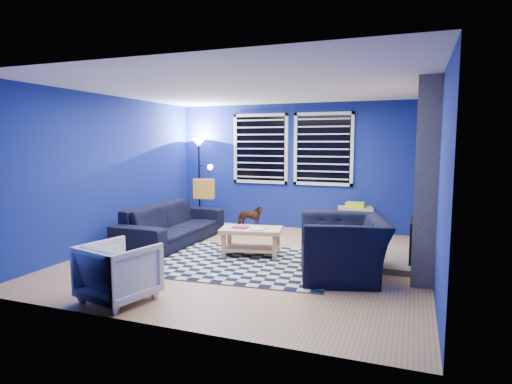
% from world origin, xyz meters
% --- Properties ---
extents(floor, '(5.00, 5.00, 0.00)m').
position_xyz_m(floor, '(0.00, 0.00, 0.00)').
color(floor, tan).
rests_on(floor, ground).
extents(ceiling, '(5.00, 5.00, 0.00)m').
position_xyz_m(ceiling, '(0.00, 0.00, 2.50)').
color(ceiling, white).
rests_on(ceiling, wall_back).
extents(wall_back, '(5.00, 0.00, 5.00)m').
position_xyz_m(wall_back, '(0.00, 2.50, 1.25)').
color(wall_back, navy).
rests_on(wall_back, floor).
extents(wall_left, '(0.00, 5.00, 5.00)m').
position_xyz_m(wall_left, '(-2.50, 0.00, 1.25)').
color(wall_left, navy).
rests_on(wall_left, floor).
extents(wall_right, '(0.00, 5.00, 5.00)m').
position_xyz_m(wall_right, '(2.50, 0.00, 1.25)').
color(wall_right, navy).
rests_on(wall_right, floor).
extents(fireplace, '(0.65, 2.00, 2.50)m').
position_xyz_m(fireplace, '(2.36, 0.50, 1.20)').
color(fireplace, gray).
rests_on(fireplace, floor).
extents(window_left, '(1.17, 0.06, 1.42)m').
position_xyz_m(window_left, '(-0.75, 2.46, 1.60)').
color(window_left, black).
rests_on(window_left, wall_back).
extents(window_right, '(1.17, 0.06, 1.42)m').
position_xyz_m(window_right, '(0.55, 2.46, 1.60)').
color(window_right, black).
rests_on(window_right, wall_back).
extents(tv, '(0.07, 1.00, 0.58)m').
position_xyz_m(tv, '(2.45, 2.00, 1.40)').
color(tv, black).
rests_on(tv, wall_right).
extents(rug, '(2.64, 2.17, 0.02)m').
position_xyz_m(rug, '(-0.00, -0.23, 0.01)').
color(rug, black).
rests_on(rug, floor).
extents(sofa, '(2.30, 0.90, 0.67)m').
position_xyz_m(sofa, '(-1.64, 0.48, 0.34)').
color(sofa, black).
rests_on(sofa, floor).
extents(armchair_big, '(1.43, 1.33, 0.78)m').
position_xyz_m(armchair_big, '(1.41, -0.38, 0.39)').
color(armchair_big, black).
rests_on(armchair_big, floor).
extents(armchair_bent, '(0.85, 0.86, 0.65)m').
position_xyz_m(armchair_bent, '(-0.75, -2.08, 0.33)').
color(armchair_bent, gray).
rests_on(armchair_bent, floor).
extents(rocking_horse, '(0.29, 0.55, 0.45)m').
position_xyz_m(rocking_horse, '(-0.71, 1.77, 0.29)').
color(rocking_horse, '#432115').
rests_on(rocking_horse, floor).
extents(coffee_table, '(1.00, 0.70, 0.46)m').
position_xyz_m(coffee_table, '(-0.06, 0.14, 0.32)').
color(coffee_table, tan).
rests_on(coffee_table, rug).
extents(cabinet, '(0.70, 0.53, 0.62)m').
position_xyz_m(cabinet, '(1.22, 2.25, 0.27)').
color(cabinet, tan).
rests_on(cabinet, floor).
extents(floor_lamp, '(0.49, 0.30, 1.82)m').
position_xyz_m(floor_lamp, '(-2.03, 2.24, 1.49)').
color(floor_lamp, black).
rests_on(floor_lamp, floor).
extents(throw_pillow, '(0.41, 0.21, 0.37)m').
position_xyz_m(throw_pillow, '(-1.49, 1.37, 0.86)').
color(throw_pillow, '#C8822F').
rests_on(throw_pillow, sofa).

